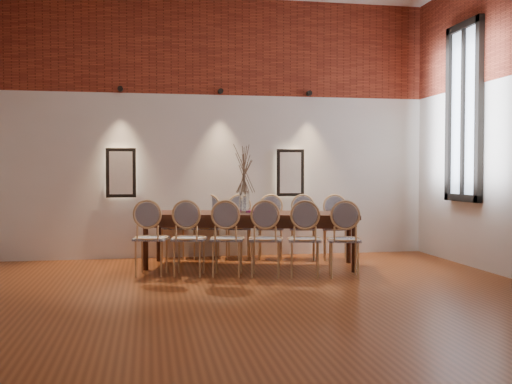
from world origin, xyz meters
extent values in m
cube|color=brown|center=(0.00, 0.00, -0.01)|extent=(7.00, 7.00, 0.02)
cube|color=silver|center=(0.00, 3.55, 2.00)|extent=(7.00, 0.10, 4.00)
cube|color=maroon|center=(0.00, 3.48, 3.25)|extent=(7.00, 0.02, 1.50)
cube|color=#FFEAC6|center=(-1.30, 3.45, 1.30)|extent=(0.36, 0.06, 0.66)
cube|color=#FFEAC6|center=(1.30, 3.45, 1.30)|extent=(0.36, 0.06, 0.66)
cylinder|color=black|center=(-1.30, 3.42, 2.55)|extent=(0.08, 0.10, 0.08)
cylinder|color=black|center=(0.20, 3.42, 2.55)|extent=(0.08, 0.10, 0.08)
cylinder|color=black|center=(1.60, 3.42, 2.55)|extent=(0.08, 0.10, 0.08)
cube|color=silver|center=(3.46, 2.00, 2.15)|extent=(0.02, 0.78, 2.38)
cube|color=black|center=(3.44, 2.00, 2.15)|extent=(0.08, 0.90, 2.50)
cube|color=black|center=(3.44, 2.00, 2.15)|extent=(0.06, 0.06, 2.40)
cube|color=#35150C|center=(0.50, 2.42, 0.38)|extent=(3.07, 1.62, 0.75)
cylinder|color=silver|center=(0.41, 2.44, 0.90)|extent=(0.14, 0.14, 0.30)
ellipsoid|color=brown|center=(0.16, 2.45, 0.84)|extent=(0.24, 0.24, 0.18)
cube|color=#821E60|center=(0.57, 2.47, 0.77)|extent=(0.30, 0.24, 0.03)
camera|label=1|loc=(-0.90, -5.73, 1.33)|focal=42.00mm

